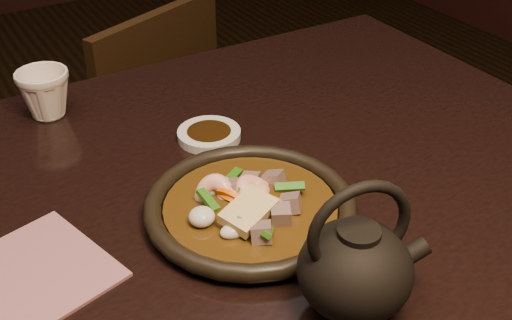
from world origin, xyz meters
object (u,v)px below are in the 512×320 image
tea_cup (45,92)px  chair (135,148)px  plate (250,208)px  teapot (356,266)px  table (71,317)px

tea_cup → chair: bearing=54.3°
chair → tea_cup: tea_cup is taller
tea_cup → plate: bearing=-69.4°
tea_cup → teapot: bearing=-74.6°
chair → plate: (-0.10, -0.72, 0.33)m
table → plate: 0.25m
chair → plate: 0.80m
tea_cup → teapot: (0.16, -0.57, 0.02)m
plate → tea_cup: bearing=110.6°
chair → tea_cup: size_ratio=9.66×
plate → tea_cup: size_ratio=3.23×
table → plate: bearing=-6.7°
teapot → table: bearing=149.9°
plate → teapot: bearing=-86.1°
table → teapot: size_ratio=10.11×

